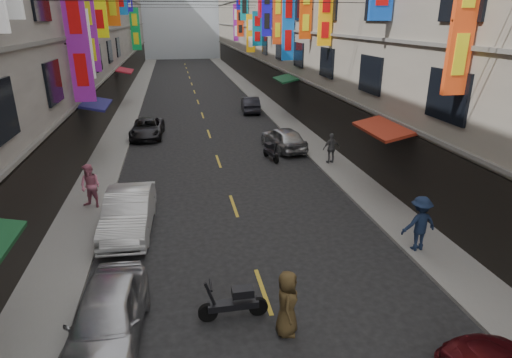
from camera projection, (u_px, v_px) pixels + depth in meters
name	position (u px, v px, depth m)	size (l,w,h in m)	color
sidewalk_left	(131.00, 104.00, 38.65)	(2.00, 90.00, 0.12)	slate
sidewalk_right	(261.00, 99.00, 40.75)	(2.00, 90.00, 0.12)	slate
street_awnings	(190.00, 100.00, 23.73)	(13.99, 35.20, 0.41)	#124521
lane_markings	(200.00, 108.00, 36.96)	(0.12, 80.20, 0.01)	gold
scooter_crossing	(234.00, 303.00, 10.90)	(1.80, 0.50, 1.14)	black
scooter_far_right	(271.00, 152.00, 23.29)	(0.65, 1.79, 1.14)	black
car_left_near	(107.00, 317.00, 9.98)	(1.65, 4.09, 1.39)	#B1B1B6
car_left_mid	(129.00, 212.00, 15.32)	(1.57, 4.49, 1.48)	silver
car_left_far	(147.00, 128.00, 27.70)	(1.95, 4.23, 1.18)	black
car_right_mid	(283.00, 138.00, 25.02)	(1.61, 4.00, 1.36)	#ABACB0
car_right_far	(250.00, 104.00, 35.26)	(1.34, 3.84, 1.27)	#23232A
pedestrian_lfar	(90.00, 186.00, 16.97)	(0.87, 0.60, 1.79)	#CC6C87
pedestrian_rnear	(420.00, 223.00, 13.79)	(1.20, 0.62, 1.85)	#15213B
pedestrian_rfar	(331.00, 148.00, 22.26)	(0.94, 0.53, 1.60)	#5A5A5C
pedestrian_crossing	(287.00, 303.00, 10.24)	(0.83, 0.57, 1.70)	#47371C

